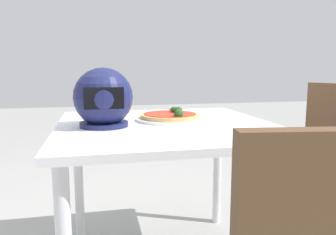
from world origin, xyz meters
name	(u,v)px	position (x,y,z in m)	size (l,w,h in m)	color
dining_table	(166,142)	(0.00, 0.00, 0.63)	(0.95, 0.98, 0.72)	white
pizza_plate	(170,119)	(-0.04, -0.08, 0.73)	(0.32, 0.32, 0.01)	white
pizza	(171,115)	(-0.04, -0.08, 0.75)	(0.28, 0.28, 0.05)	tan
motorcycle_helmet	(103,99)	(0.27, 0.02, 0.84)	(0.25, 0.25, 0.25)	#191E4C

